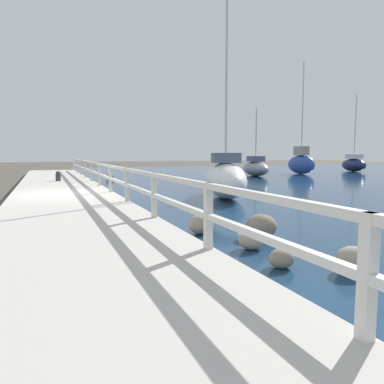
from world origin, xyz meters
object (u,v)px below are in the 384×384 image
at_px(sailboat_gray, 255,168).
at_px(sailboat_white, 225,178).
at_px(sailboat_navy, 354,164).
at_px(mooring_bollard, 58,176).
at_px(sailboat_blue, 301,163).

distance_m(sailboat_gray, sailboat_white, 13.52).
height_order(sailboat_gray, sailboat_navy, sailboat_navy).
bearing_deg(sailboat_white, sailboat_navy, 52.88).
bearing_deg(sailboat_navy, mooring_bollard, -148.63).
bearing_deg(mooring_bollard, sailboat_white, -49.89).
distance_m(mooring_bollard, sailboat_navy, 25.75).
bearing_deg(sailboat_white, sailboat_blue, 61.64).
height_order(sailboat_gray, sailboat_white, sailboat_white).
relative_size(mooring_bollard, sailboat_gray, 0.10).
relative_size(mooring_bollard, sailboat_blue, 0.06).
distance_m(sailboat_navy, sailboat_white, 23.51).
xyz_separation_m(mooring_bollard, sailboat_gray, (13.37, 4.47, 0.04)).
height_order(mooring_bollard, sailboat_blue, sailboat_blue).
relative_size(sailboat_blue, sailboat_white, 1.11).
xyz_separation_m(sailboat_blue, sailboat_white, (-12.43, -11.80, -0.18)).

